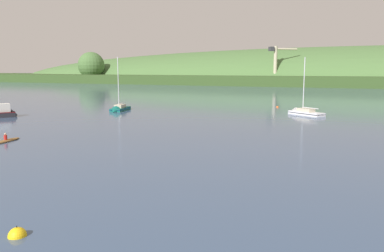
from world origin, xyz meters
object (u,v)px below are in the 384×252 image
at_px(sailboat_midwater_white, 302,113).
at_px(fishing_boat_moored, 0,114).
at_px(canoe_with_paddler, 6,141).
at_px(mooring_buoy_midchannel, 277,107).
at_px(sailboat_near_mooring, 119,110).
at_px(dockside_crane, 276,66).
at_px(mooring_buoy_off_fishing_boat, 17,236).

height_order(sailboat_midwater_white, fishing_boat_moored, sailboat_midwater_white).
relative_size(sailboat_midwater_white, fishing_boat_moored, 1.75).
bearing_deg(canoe_with_paddler, mooring_buoy_midchannel, 148.63).
bearing_deg(sailboat_midwater_white, sailboat_near_mooring, 48.46).
relative_size(sailboat_near_mooring, canoe_with_paddler, 2.49).
relative_size(sailboat_near_mooring, mooring_buoy_midchannel, 17.40).
distance_m(sailboat_near_mooring, mooring_buoy_midchannel, 30.31).
distance_m(canoe_with_paddler, mooring_buoy_midchannel, 50.75).
relative_size(dockside_crane, sailboat_midwater_white, 1.77).
xyz_separation_m(dockside_crane, fishing_boat_moored, (-15.22, -140.40, -8.34)).
bearing_deg(fishing_boat_moored, mooring_buoy_off_fishing_boat, -95.22).
bearing_deg(sailboat_midwater_white, fishing_boat_moored, 63.20).
bearing_deg(dockside_crane, sailboat_midwater_white, -117.96).
bearing_deg(mooring_buoy_midchannel, canoe_with_paddler, -111.59).
xyz_separation_m(fishing_boat_moored, mooring_buoy_off_fishing_boat, (36.81, -31.01, -0.48)).
relative_size(sailboat_midwater_white, canoe_with_paddler, 2.44).
xyz_separation_m(canoe_with_paddler, mooring_buoy_off_fishing_boat, (19.15, -16.38, -0.10)).
height_order(sailboat_midwater_white, mooring_buoy_midchannel, sailboat_midwater_white).
bearing_deg(dockside_crane, mooring_buoy_midchannel, -119.79).
relative_size(sailboat_midwater_white, mooring_buoy_off_fishing_boat, 11.60).
bearing_deg(sailboat_midwater_white, mooring_buoy_off_fishing_boat, 119.75).
height_order(dockside_crane, fishing_boat_moored, dockside_crane).
distance_m(canoe_with_paddler, mooring_buoy_off_fishing_boat, 25.20).
bearing_deg(canoe_with_paddler, sailboat_near_mooring, -178.20).
bearing_deg(fishing_boat_moored, sailboat_near_mooring, -2.63).
bearing_deg(canoe_with_paddler, dockside_crane, 171.13).
relative_size(fishing_boat_moored, canoe_with_paddler, 1.40).
distance_m(fishing_boat_moored, mooring_buoy_off_fishing_boat, 48.13).
xyz_separation_m(sailboat_near_mooring, fishing_boat_moored, (-11.57, -15.07, 0.29)).
distance_m(dockside_crane, mooring_buoy_off_fishing_boat, 172.99).
height_order(fishing_boat_moored, mooring_buoy_off_fishing_boat, fishing_boat_moored).
bearing_deg(dockside_crane, canoe_with_paddler, -129.97).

